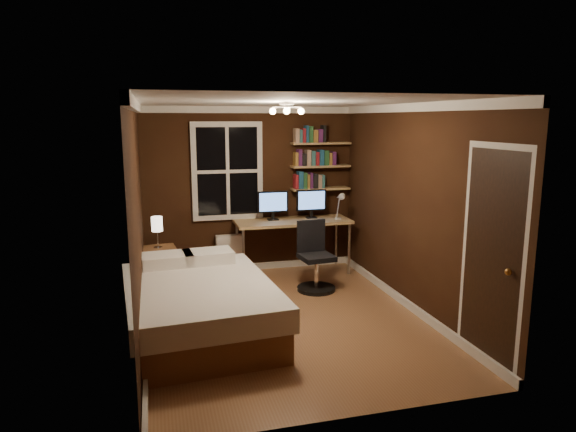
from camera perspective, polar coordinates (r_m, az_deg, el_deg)
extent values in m
plane|color=brown|center=(6.17, -0.36, -11.34)|extent=(4.20, 4.20, 0.00)
cube|color=black|center=(7.84, -4.20, 2.89)|extent=(3.20, 0.04, 2.50)
cube|color=black|center=(5.64, -16.33, -0.62)|extent=(0.04, 4.20, 2.50)
cube|color=black|center=(6.39, 13.65, 0.82)|extent=(0.04, 4.20, 2.50)
cube|color=white|center=(5.72, -0.40, 12.56)|extent=(3.20, 4.20, 0.02)
cube|color=silver|center=(7.71, -6.75, 4.96)|extent=(1.06, 0.06, 1.46)
sphere|color=gold|center=(4.91, 23.28, -5.73)|extent=(0.06, 0.06, 0.06)
cube|color=#9A7A4B|center=(7.99, 3.60, 3.04)|extent=(0.92, 0.22, 0.03)
cube|color=#9A7A4B|center=(7.95, 3.63, 5.54)|extent=(0.92, 0.22, 0.03)
cube|color=#9A7A4B|center=(7.93, 3.66, 8.06)|extent=(0.92, 0.22, 0.03)
cube|color=brown|center=(5.79, -9.73, -11.27)|extent=(1.59, 2.16, 0.33)
cube|color=white|center=(5.68, -9.83, -8.58)|extent=(1.68, 2.23, 0.25)
cube|color=white|center=(6.36, -13.28, -4.77)|extent=(0.63, 0.46, 0.14)
cube|color=white|center=(6.42, -8.88, -4.45)|extent=(0.63, 0.46, 0.14)
cube|color=brown|center=(7.30, -14.13, -5.70)|extent=(0.51, 0.51, 0.59)
cube|color=white|center=(7.86, -6.53, -4.23)|extent=(0.39, 0.14, 0.59)
cube|color=#9A7A4B|center=(7.71, 0.53, -0.61)|extent=(1.73, 0.65, 0.04)
cylinder|color=beige|center=(7.36, -4.96, -4.48)|extent=(0.04, 0.04, 0.78)
cylinder|color=beige|center=(7.79, 6.81, -3.67)|extent=(0.04, 0.04, 0.78)
cylinder|color=beige|center=(7.91, -5.67, -3.43)|extent=(0.04, 0.04, 0.78)
cylinder|color=beige|center=(8.30, 5.38, -2.74)|extent=(0.04, 0.04, 0.78)
cylinder|color=black|center=(7.12, 3.15, -8.05)|extent=(0.52, 0.52, 0.05)
cylinder|color=silver|center=(7.06, 3.17, -6.37)|extent=(0.06, 0.06, 0.39)
cube|color=black|center=(6.99, 3.19, -4.59)|extent=(0.47, 0.47, 0.07)
cube|color=black|center=(7.10, 2.57, -2.21)|extent=(0.41, 0.09, 0.45)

